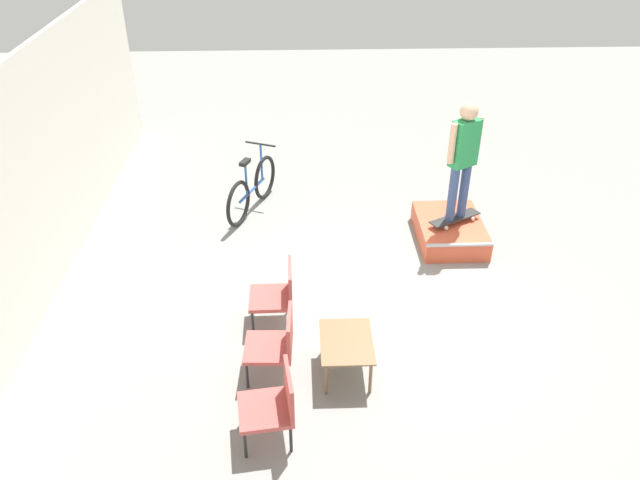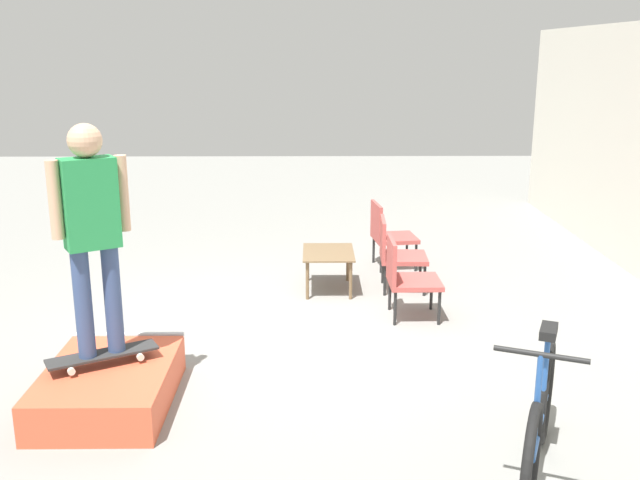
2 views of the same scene
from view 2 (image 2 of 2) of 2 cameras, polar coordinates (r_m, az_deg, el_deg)
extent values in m
plane|color=gray|center=(7.13, -4.03, -6.93)|extent=(24.00, 24.00, 0.00)
cube|color=#DB5638|center=(5.81, -16.50, -11.13)|extent=(1.29, 0.94, 0.31)
cylinder|color=#B7B7BC|center=(6.31, -15.05, -7.34)|extent=(0.05, 0.94, 0.05)
cube|color=#2D2D2D|center=(5.76, -16.99, -8.74)|extent=(0.58, 0.82, 0.02)
cylinder|color=white|center=(5.63, -19.27, -9.90)|extent=(0.05, 0.06, 0.05)
cylinder|color=white|center=(5.84, -19.71, -9.03)|extent=(0.05, 0.06, 0.05)
cylinder|color=white|center=(5.72, -14.17, -9.08)|extent=(0.05, 0.06, 0.05)
cylinder|color=white|center=(5.93, -14.79, -8.26)|extent=(0.05, 0.06, 0.05)
cylinder|color=#384C7A|center=(5.63, -16.24, -4.54)|extent=(0.13, 0.13, 0.84)
cylinder|color=#384C7A|center=(5.58, -18.41, -4.88)|extent=(0.13, 0.13, 0.84)
cube|color=#28934C|center=(5.41, -17.93, 2.81)|extent=(0.37, 0.43, 0.66)
cylinder|color=#D8A884|center=(5.46, -15.53, 3.62)|extent=(0.09, 0.09, 0.56)
cylinder|color=#D8A884|center=(5.35, -20.45, 3.01)|extent=(0.09, 0.09, 0.56)
sphere|color=#D8A884|center=(5.34, -18.31, 7.57)|extent=(0.24, 0.24, 0.24)
cube|color=brown|center=(8.06, 0.68, -1.01)|extent=(0.76, 0.57, 0.02)
cylinder|color=brown|center=(8.43, -0.99, -1.87)|extent=(0.04, 0.04, 0.43)
cylinder|color=brown|center=(7.80, -1.02, -3.26)|extent=(0.04, 0.04, 0.43)
cylinder|color=brown|center=(8.44, 2.23, -1.86)|extent=(0.04, 0.04, 0.43)
cylinder|color=brown|center=(7.81, 2.47, -3.25)|extent=(0.04, 0.04, 0.43)
cylinder|color=black|center=(8.89, 7.68, -1.39)|extent=(0.03, 0.03, 0.35)
cylinder|color=black|center=(9.30, 6.96, -0.65)|extent=(0.03, 0.03, 0.35)
cylinder|color=black|center=(8.78, 4.92, -1.51)|extent=(0.03, 0.03, 0.35)
cylinder|color=black|center=(9.20, 4.31, -0.75)|extent=(0.03, 0.03, 0.35)
cube|color=#B74C47|center=(8.99, 6.00, 0.17)|extent=(0.58, 0.58, 0.05)
cube|color=#B74C47|center=(8.87, 4.54, 1.60)|extent=(0.52, 0.11, 0.42)
cylinder|color=black|center=(8.01, 8.36, -3.24)|extent=(0.03, 0.03, 0.35)
cylinder|color=black|center=(8.43, 8.03, -2.31)|extent=(0.03, 0.03, 0.35)
cylinder|color=black|center=(7.97, 5.21, -3.23)|extent=(0.03, 0.03, 0.35)
cylinder|color=black|center=(8.39, 5.04, -2.30)|extent=(0.03, 0.03, 0.35)
cube|color=#B74C47|center=(8.14, 6.70, -1.40)|extent=(0.54, 0.54, 0.05)
cube|color=#B74C47|center=(8.06, 5.05, 0.23)|extent=(0.52, 0.06, 0.42)
cylinder|color=black|center=(7.20, 9.52, -5.38)|extent=(0.03, 0.03, 0.35)
cylinder|color=black|center=(7.60, 8.90, -4.24)|extent=(0.03, 0.03, 0.35)
cylinder|color=black|center=(7.13, 6.03, -5.46)|extent=(0.03, 0.03, 0.35)
cylinder|color=black|center=(7.54, 5.60, -4.30)|extent=(0.03, 0.03, 0.35)
cube|color=#B74C47|center=(7.30, 7.57, -3.34)|extent=(0.53, 0.53, 0.05)
cube|color=#B74C47|center=(7.19, 5.74, -1.57)|extent=(0.52, 0.05, 0.42)
torus|color=black|center=(4.41, 16.50, -16.83)|extent=(0.70, 0.34, 0.73)
torus|color=black|center=(5.26, 17.62, -11.51)|extent=(0.70, 0.34, 0.73)
cylinder|color=#2856A3|center=(4.83, 17.11, -13.94)|extent=(0.82, 0.37, 0.04)
cylinder|color=#2856A3|center=(4.87, 17.55, -10.22)|extent=(0.04, 0.04, 0.53)
cube|color=black|center=(4.75, 17.82, -6.96)|extent=(0.24, 0.18, 0.06)
cylinder|color=#2856A3|center=(4.34, 16.95, -12.60)|extent=(0.04, 0.04, 0.63)
cylinder|color=black|center=(4.21, 17.27, -8.75)|extent=(0.23, 0.49, 0.03)
camera|label=1|loc=(13.12, 2.46, 25.19)|focal=35.00mm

